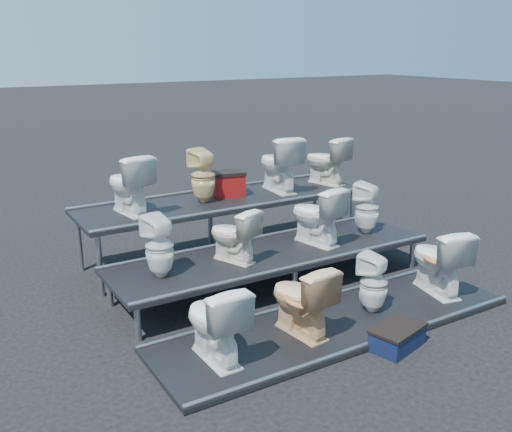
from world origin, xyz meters
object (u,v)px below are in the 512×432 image
toilet_10 (279,163)px  toilet_6 (316,215)px  red_crate (228,185)px  toilet_4 (159,246)px  toilet_1 (301,299)px  step_stool (397,338)px  toilet_0 (215,321)px  toilet_9 (203,176)px  toilet_3 (438,260)px  toilet_8 (129,184)px  toilet_7 (367,208)px  toilet_5 (233,235)px  toilet_11 (326,160)px  toilet_2 (374,283)px

toilet_10 → toilet_6: bearing=83.6°
red_crate → toilet_4: bearing=-125.4°
toilet_1 → step_stool: 1.06m
toilet_0 → toilet_4: (-0.02, 1.30, 0.36)m
toilet_1 → toilet_9: (0.16, 2.60, 0.79)m
toilet_6 → red_crate: toilet_6 is taller
toilet_3 → toilet_8: toilet_8 is taller
toilet_1 → toilet_9: size_ratio=1.04×
toilet_7 → toilet_9: bearing=-58.9°
toilet_5 → toilet_11: 2.76m
toilet_4 → toilet_8: bearing=-107.1°
toilet_3 → toilet_5: bearing=-19.3°
toilet_8 → toilet_1: bearing=100.7°
toilet_5 → toilet_6: bearing=159.2°
toilet_1 → toilet_9: toilet_9 is taller
toilet_10 → red_crate: toilet_10 is taller
toilet_8 → toilet_9: bearing=171.6°
toilet_2 → toilet_5: toilet_5 is taller
toilet_4 → toilet_10: (2.44, 1.30, 0.46)m
toilet_6 → toilet_0: bearing=20.3°
toilet_6 → toilet_5: bearing=-10.8°
toilet_1 → toilet_11: size_ratio=1.04×
toilet_1 → red_crate: (0.63, 2.74, 0.57)m
toilet_11 → toilet_8: bearing=-13.8°
toilet_3 → toilet_6: toilet_6 is taller
toilet_0 → toilet_8: bearing=-93.4°
toilet_0 → toilet_7: (3.03, 1.30, 0.36)m
toilet_11 → step_stool: size_ratio=1.32×
toilet_6 → toilet_8: 2.47m
toilet_1 → step_stool: size_ratio=1.37×
toilet_9 → red_crate: bearing=-173.5°
toilet_0 → red_crate: (1.63, 2.74, 0.56)m
toilet_5 → red_crate: (0.71, 1.44, 0.23)m
toilet_7 → toilet_10: 1.51m
toilet_4 → toilet_10: size_ratio=0.85×
toilet_5 → step_stool: bearing=91.7°
toilet_6 → step_stool: size_ratio=1.37×
step_stool → toilet_9: bearing=85.4°
toilet_8 → red_crate: 1.56m
toilet_2 → toilet_4: (-2.03, 1.30, 0.41)m
toilet_2 → toilet_11: 3.03m
toilet_0 → toilet_10: size_ratio=0.95×
toilet_1 → toilet_5: bearing=-92.3°
toilet_5 → toilet_6: (1.24, 0.00, 0.06)m
step_stool → toilet_11: bearing=49.8°
toilet_0 → step_stool: (1.74, -0.67, -0.36)m
toilet_1 → step_stool: toilet_1 is taller
toilet_5 → step_stool: 2.24m
toilet_0 → toilet_2: toilet_0 is taller
toilet_4 → toilet_7: bearing=168.2°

